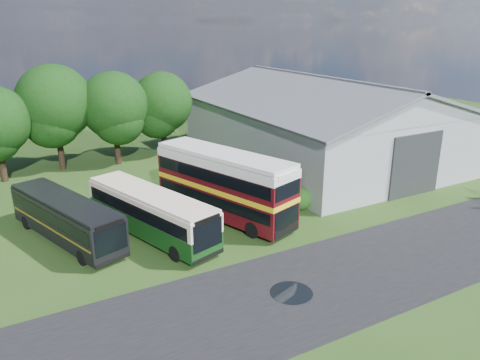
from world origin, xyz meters
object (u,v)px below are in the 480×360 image
bus_green_single (151,213)px  bus_dark_single (66,218)px  storage_shed (320,117)px  bus_maroon_double (224,185)px

bus_green_single → bus_dark_single: bearing=141.1°
bus_green_single → bus_dark_single: 5.21m
storage_shed → bus_maroon_double: (-14.97, -8.59, -1.82)m
bus_dark_single → bus_green_single: bearing=-40.0°
storage_shed → bus_dark_single: 26.40m
storage_shed → bus_dark_single: storage_shed is taller
bus_maroon_double → bus_dark_single: size_ratio=1.09×
storage_shed → bus_dark_single: size_ratio=2.39×
bus_green_single → bus_maroon_double: size_ratio=0.98×
bus_maroon_double → bus_green_single: bearing=166.3°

